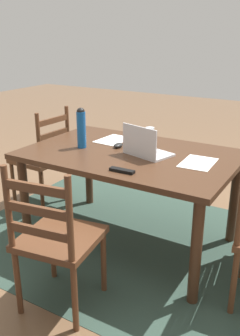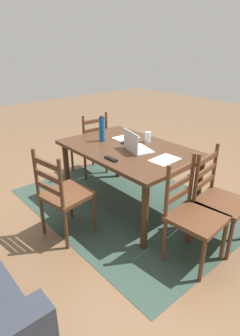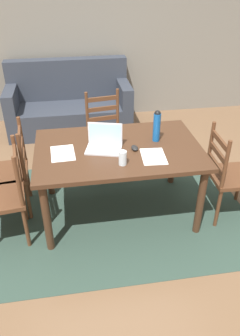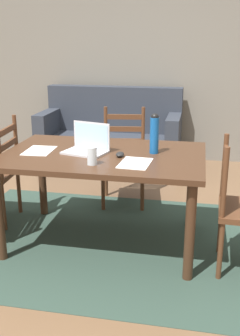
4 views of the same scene
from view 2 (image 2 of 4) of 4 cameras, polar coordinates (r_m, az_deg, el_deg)
The scene contains 14 objects.
ground_plane at distance 3.56m, azimuth 1.61°, elevation -7.34°, with size 14.00×14.00×0.00m, color brown.
area_rug at distance 3.55m, azimuth 1.61°, elevation -7.29°, with size 2.62×1.93×0.01m, color #2D4238.
dining_table at distance 3.26m, azimuth 1.74°, elevation 2.71°, with size 1.55×1.02×0.75m.
chair_left_far at distance 2.59m, azimuth 14.48°, elevation -9.19°, with size 0.47×0.47×0.95m.
chair_far_head at distance 2.88m, azimuth -11.31°, elevation -5.34°, with size 0.50×0.50×0.95m.
chair_left_near at distance 2.90m, azimuth 19.18°, elevation -6.07°, with size 0.49×0.49×0.95m.
chair_right_near at distance 4.23m, azimuth -6.07°, elevation 4.74°, with size 0.46×0.46×0.95m.
laptop at distance 3.11m, azimuth 3.15°, elevation 4.49°, with size 0.37×0.30×0.23m.
water_bottle at distance 3.41m, azimuth -3.65°, elevation 8.04°, with size 0.07×0.07×0.31m.
drinking_glass at distance 3.40m, azimuth 5.63°, elevation 6.23°, with size 0.07×0.07×0.13m, color silver.
computer_mouse at distance 3.36m, azimuth 0.88°, elevation 5.29°, with size 0.06×0.10×0.03m, color black.
tv_remote at distance 2.88m, azimuth -1.82°, elevation 1.83°, with size 0.04×0.17×0.02m, color black.
paper_stack_left at distance 3.56m, azimuth 1.22°, elevation 6.13°, with size 0.21×0.30×0.00m, color white.
paper_stack_right at distance 2.92m, azimuth 9.04°, elevation 1.67°, with size 0.21×0.30×0.00m, color white.
Camera 2 is at (-2.23, 2.06, 1.85)m, focal length 30.25 mm.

